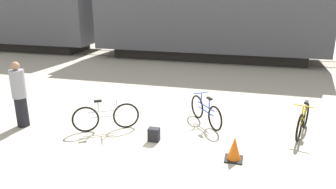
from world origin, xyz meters
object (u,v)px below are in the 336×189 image
(freight_train, at_px, (210,2))
(bicycle_silver, at_px, (106,117))
(bicycle_blue, at_px, (206,112))
(traffic_cone, at_px, (234,149))
(bicycle_yellow, at_px, (303,121))
(backpack, at_px, (154,135))
(person_in_grey, at_px, (19,95))

(freight_train, distance_m, bicycle_silver, 10.49)
(bicycle_silver, bearing_deg, bicycle_blue, 23.42)
(bicycle_blue, distance_m, traffic_cone, 2.07)
(bicycle_yellow, height_order, bicycle_silver, bicycle_silver)
(traffic_cone, bearing_deg, freight_train, 100.95)
(bicycle_blue, bearing_deg, freight_train, 97.54)
(freight_train, distance_m, backpack, 10.77)
(freight_train, distance_m, bicycle_yellow, 10.12)
(traffic_cone, bearing_deg, bicycle_blue, 116.04)
(freight_train, xyz_separation_m, bicycle_silver, (-1.31, -10.08, -2.59))
(freight_train, height_order, traffic_cone, freight_train)
(freight_train, distance_m, person_in_grey, 11.22)
(person_in_grey, bearing_deg, freight_train, -114.76)
(bicycle_yellow, bearing_deg, bicycle_silver, -168.38)
(freight_train, xyz_separation_m, traffic_cone, (2.10, -10.85, -2.71))
(bicycle_yellow, distance_m, backpack, 3.86)
(freight_train, relative_size, traffic_cone, 66.90)
(bicycle_yellow, xyz_separation_m, bicycle_silver, (-5.03, -1.03, 0.00))
(freight_train, distance_m, traffic_cone, 11.38)
(bicycle_blue, xyz_separation_m, backpack, (-1.08, -1.40, -0.19))
(bicycle_yellow, bearing_deg, person_in_grey, -169.57)
(freight_train, height_order, person_in_grey, freight_train)
(freight_train, bearing_deg, backpack, -89.39)
(person_in_grey, bearing_deg, traffic_cone, 170.13)
(person_in_grey, relative_size, traffic_cone, 3.29)
(bicycle_blue, bearing_deg, backpack, -127.59)
(bicycle_silver, distance_m, traffic_cone, 3.50)
(bicycle_blue, xyz_separation_m, bicycle_silver, (-2.50, -1.08, 0.01))
(bicycle_blue, bearing_deg, bicycle_yellow, -1.14)
(bicycle_blue, distance_m, bicycle_silver, 2.73)
(backpack, bearing_deg, person_in_grey, -179.93)
(person_in_grey, bearing_deg, backpack, 174.69)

